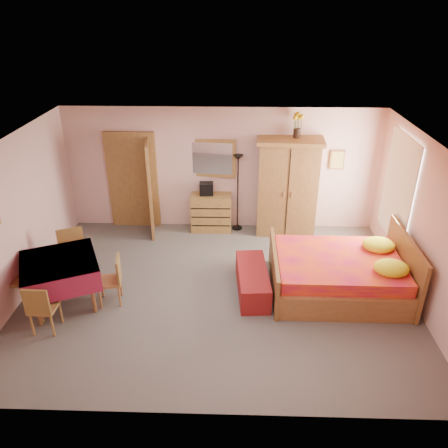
{
  "coord_description": "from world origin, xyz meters",
  "views": [
    {
      "loc": [
        0.3,
        -6.13,
        4.45
      ],
      "look_at": [
        0.1,
        0.3,
        1.15
      ],
      "focal_mm": 35.0,
      "sensor_mm": 36.0,
      "label": 1
    }
  ],
  "objects_px": {
    "chest_of_drawers": "(211,213)",
    "dining_table": "(62,282)",
    "sunflower_vase": "(297,125)",
    "chair_north": "(74,258)",
    "wardrobe": "(287,188)",
    "chair_east": "(109,281)",
    "stereo": "(206,189)",
    "wall_mirror": "(211,158)",
    "bed": "(339,264)",
    "bench": "(253,281)",
    "chair_west": "(21,278)",
    "chair_south": "(44,307)",
    "floor_lamp": "(238,193)"
  },
  "relations": [
    {
      "from": "chest_of_drawers",
      "to": "dining_table",
      "type": "bearing_deg",
      "value": -130.51
    },
    {
      "from": "sunflower_vase",
      "to": "chair_north",
      "type": "height_order",
      "value": "sunflower_vase"
    },
    {
      "from": "wardrobe",
      "to": "chair_east",
      "type": "relative_size",
      "value": 2.47
    },
    {
      "from": "chest_of_drawers",
      "to": "stereo",
      "type": "bearing_deg",
      "value": 158.77
    },
    {
      "from": "wall_mirror",
      "to": "stereo",
      "type": "height_order",
      "value": "wall_mirror"
    },
    {
      "from": "bed",
      "to": "bench",
      "type": "distance_m",
      "value": 1.47
    },
    {
      "from": "chair_west",
      "to": "wall_mirror",
      "type": "bearing_deg",
      "value": 128.29
    },
    {
      "from": "bench",
      "to": "chair_south",
      "type": "xyz_separation_m",
      "value": [
        -3.12,
        -1.05,
        0.2
      ]
    },
    {
      "from": "sunflower_vase",
      "to": "chest_of_drawers",
      "type": "bearing_deg",
      "value": -179.48
    },
    {
      "from": "wall_mirror",
      "to": "chair_east",
      "type": "relative_size",
      "value": 1.23
    },
    {
      "from": "bench",
      "to": "chair_south",
      "type": "distance_m",
      "value": 3.3
    },
    {
      "from": "chest_of_drawers",
      "to": "chair_east",
      "type": "height_order",
      "value": "chair_east"
    },
    {
      "from": "wall_mirror",
      "to": "bench",
      "type": "distance_m",
      "value": 2.93
    },
    {
      "from": "bench",
      "to": "chair_north",
      "type": "height_order",
      "value": "chair_north"
    },
    {
      "from": "chest_of_drawers",
      "to": "dining_table",
      "type": "distance_m",
      "value": 3.51
    },
    {
      "from": "chair_south",
      "to": "chest_of_drawers",
      "type": "bearing_deg",
      "value": 57.04
    },
    {
      "from": "bench",
      "to": "floor_lamp",
      "type": "bearing_deg",
      "value": 96.53
    },
    {
      "from": "bench",
      "to": "wall_mirror",
      "type": "bearing_deg",
      "value": 108.46
    },
    {
      "from": "dining_table",
      "to": "chest_of_drawers",
      "type": "bearing_deg",
      "value": 50.16
    },
    {
      "from": "wardrobe",
      "to": "bed",
      "type": "distance_m",
      "value": 2.27
    },
    {
      "from": "wardrobe",
      "to": "bench",
      "type": "relative_size",
      "value": 1.57
    },
    {
      "from": "wardrobe",
      "to": "sunflower_vase",
      "type": "distance_m",
      "value": 1.28
    },
    {
      "from": "wall_mirror",
      "to": "chair_west",
      "type": "height_order",
      "value": "wall_mirror"
    },
    {
      "from": "wall_mirror",
      "to": "chair_west",
      "type": "relative_size",
      "value": 1.12
    },
    {
      "from": "sunflower_vase",
      "to": "bed",
      "type": "bearing_deg",
      "value": -75.45
    },
    {
      "from": "bench",
      "to": "chair_east",
      "type": "distance_m",
      "value": 2.37
    },
    {
      "from": "chair_west",
      "to": "sunflower_vase",
      "type": "bearing_deg",
      "value": 113.92
    },
    {
      "from": "chest_of_drawers",
      "to": "bench",
      "type": "relative_size",
      "value": 0.65
    },
    {
      "from": "chest_of_drawers",
      "to": "chair_north",
      "type": "bearing_deg",
      "value": -138.26
    },
    {
      "from": "floor_lamp",
      "to": "chair_east",
      "type": "height_order",
      "value": "floor_lamp"
    },
    {
      "from": "chest_of_drawers",
      "to": "wardrobe",
      "type": "bearing_deg",
      "value": -2.99
    },
    {
      "from": "floor_lamp",
      "to": "sunflower_vase",
      "type": "distance_m",
      "value": 1.86
    },
    {
      "from": "chair_north",
      "to": "chair_west",
      "type": "xyz_separation_m",
      "value": [
        -0.67,
        -0.6,
        -0.03
      ]
    },
    {
      "from": "floor_lamp",
      "to": "chair_east",
      "type": "xyz_separation_m",
      "value": [
        -2.07,
        -2.68,
        -0.42
      ]
    },
    {
      "from": "chair_south",
      "to": "chair_west",
      "type": "xyz_separation_m",
      "value": [
        -0.64,
        0.66,
        0.04
      ]
    },
    {
      "from": "chest_of_drawers",
      "to": "floor_lamp",
      "type": "xyz_separation_m",
      "value": [
        0.56,
        0.06,
        0.43
      ]
    },
    {
      "from": "dining_table",
      "to": "chair_north",
      "type": "bearing_deg",
      "value": 91.12
    },
    {
      "from": "chest_of_drawers",
      "to": "chair_north",
      "type": "relative_size",
      "value": 0.88
    },
    {
      "from": "chair_south",
      "to": "sunflower_vase",
      "type": "bearing_deg",
      "value": 41.57
    },
    {
      "from": "stereo",
      "to": "chair_west",
      "type": "distance_m",
      "value": 3.94
    },
    {
      "from": "floor_lamp",
      "to": "bed",
      "type": "height_order",
      "value": "floor_lamp"
    },
    {
      "from": "wardrobe",
      "to": "chair_south",
      "type": "height_order",
      "value": "wardrobe"
    },
    {
      "from": "chair_north",
      "to": "chair_west",
      "type": "bearing_deg",
      "value": 17.56
    },
    {
      "from": "bed",
      "to": "chair_south",
      "type": "relative_size",
      "value": 2.68
    },
    {
      "from": "stereo",
      "to": "chair_south",
      "type": "bearing_deg",
      "value": -123.18
    },
    {
      "from": "wall_mirror",
      "to": "bench",
      "type": "height_order",
      "value": "wall_mirror"
    },
    {
      "from": "stereo",
      "to": "bed",
      "type": "height_order",
      "value": "stereo"
    },
    {
      "from": "chair_east",
      "to": "bench",
      "type": "bearing_deg",
      "value": -91.23
    },
    {
      "from": "sunflower_vase",
      "to": "chair_east",
      "type": "height_order",
      "value": "sunflower_vase"
    },
    {
      "from": "wall_mirror",
      "to": "dining_table",
      "type": "distance_m",
      "value": 3.84
    }
  ]
}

